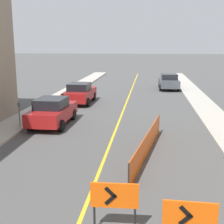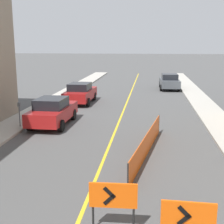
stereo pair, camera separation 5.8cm
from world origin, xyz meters
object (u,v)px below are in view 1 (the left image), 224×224
(arrow_barricade_secondary, at_px, (190,217))
(parked_car_curb_mid, at_px, (80,93))
(arrow_barricade_primary, at_px, (114,197))
(parking_meter_far_curb, at_px, (19,109))
(parked_car_curb_near, at_px, (53,111))
(parked_car_curb_far, at_px, (169,81))

(arrow_barricade_secondary, bearing_deg, parked_car_curb_mid, 111.77)
(arrow_barricade_primary, relative_size, parking_meter_far_curb, 0.92)
(parked_car_curb_near, bearing_deg, arrow_barricade_secondary, -57.61)
(parked_car_curb_mid, bearing_deg, parking_meter_far_curb, -100.75)
(arrow_barricade_secondary, height_order, parked_car_curb_far, parked_car_curb_far)
(arrow_barricade_primary, xyz_separation_m, parked_car_curb_near, (-4.62, 9.81, -0.09))
(parked_car_curb_far, distance_m, parking_meter_far_curb, 18.49)
(parked_car_curb_near, height_order, parked_car_curb_mid, same)
(parking_meter_far_curb, bearing_deg, parked_car_curb_mid, 78.03)
(arrow_barricade_secondary, height_order, parked_car_curb_near, parked_car_curb_near)
(arrow_barricade_primary, bearing_deg, arrow_barricade_secondary, -22.14)
(arrow_barricade_secondary, relative_size, parked_car_curb_near, 0.28)
(arrow_barricade_secondary, distance_m, parked_car_curb_mid, 18.33)
(parked_car_curb_near, bearing_deg, parking_meter_far_curb, -146.73)
(arrow_barricade_secondary, height_order, parking_meter_far_curb, parking_meter_far_curb)
(arrow_barricade_primary, xyz_separation_m, parked_car_curb_mid, (-4.54, 16.58, -0.09))
(arrow_barricade_secondary, relative_size, parked_car_curb_mid, 0.28)
(arrow_barricade_primary, distance_m, parked_car_curb_far, 25.16)
(arrow_barricade_secondary, bearing_deg, parked_car_curb_far, 89.42)
(arrow_barricade_primary, relative_size, parked_car_curb_mid, 0.29)
(parked_car_curb_near, relative_size, parked_car_curb_mid, 1.00)
(parked_car_curb_mid, bearing_deg, arrow_barricade_primary, -73.47)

